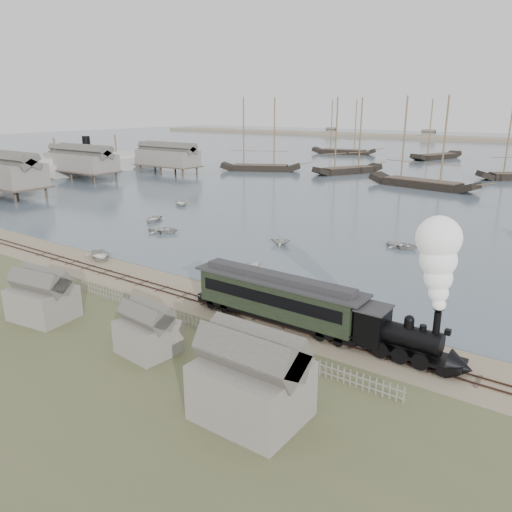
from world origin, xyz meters
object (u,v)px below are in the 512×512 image
Objects in this scene: locomotive at (427,302)px; steamship at (87,155)px; passenger_coach at (277,297)px; beached_dinghy at (100,255)px.

locomotive is 119.85m from steamship.
locomotive is at bearing -113.33° from steamship.
beached_dinghy is at bearing 173.89° from passenger_coach.
beached_dinghy is (-27.49, 2.94, -1.92)m from passenger_coach.
passenger_coach is 27.71m from beached_dinghy.
beached_dinghy is (-39.74, 2.94, -4.32)m from locomotive.
passenger_coach is at bearing 180.00° from locomotive.
steamship is at bearing 83.42° from beached_dinghy.
steamship is at bearing 151.63° from passenger_coach.
passenger_coach is 3.53× the size of beached_dinghy.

